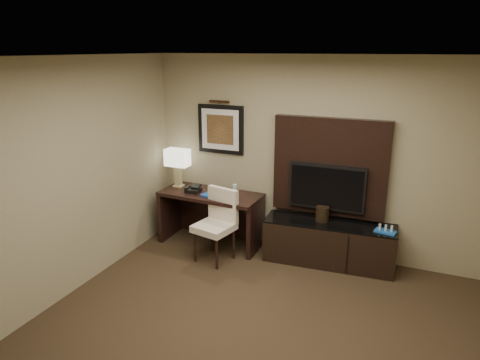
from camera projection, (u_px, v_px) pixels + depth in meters
The scene contains 18 objects.
floor at pixel (235, 360), 3.97m from camera, with size 4.50×5.00×0.01m, color #302215.
ceiling at pixel (234, 58), 3.17m from camera, with size 4.50×5.00×0.01m, color silver.
wall_back at pixel (309, 158), 5.77m from camera, with size 4.50×0.01×2.70m, color #968B65.
wall_left at pixel (35, 192), 4.41m from camera, with size 0.01×5.00×2.70m, color #968B65.
desk at pixel (211, 218), 6.24m from camera, with size 1.46×0.63×0.78m, color black.
credenza at pixel (329, 243), 5.67m from camera, with size 1.69×0.47×0.58m, color black.
tv_wall_panel at pixel (330, 167), 5.63m from camera, with size 1.50×0.12×1.30m, color black.
tv at pixel (327, 187), 5.62m from camera, with size 1.00×0.08×0.60m, color black.
artwork at pixel (221, 129), 6.15m from camera, with size 0.70×0.04×0.70m, color black.
picture_light at pixel (219, 102), 6.00m from camera, with size 0.04×0.04×0.30m, color #422715.
desk_chair at pixel (214, 227), 5.70m from camera, with size 0.47×0.54×0.97m, color #EFE0C8, non-canonical shape.
table_lamp at pixel (178, 167), 6.33m from camera, with size 0.36×0.21×0.59m, color tan, non-canonical shape.
desk_phone at pixel (193, 189), 6.15m from camera, with size 0.20×0.18×0.10m, color black, non-canonical shape.
blue_folder at pixel (214, 194), 6.05m from camera, with size 0.25×0.34×0.02m, color #1946A5.
book at pixel (216, 187), 6.03m from camera, with size 0.16×0.02×0.22m, color #9D977B.
water_bottle at pixel (235, 190), 5.99m from camera, with size 0.05×0.05×0.16m, color silver.
ice_bucket at pixel (322, 214), 5.63m from camera, with size 0.18×0.18×0.20m, color black.
minibar_tray at pixel (386, 229), 5.29m from camera, with size 0.25×0.15×0.09m, color #1A5AAD, non-canonical shape.
Camera 1 is at (1.33, -3.02, 2.77)m, focal length 32.00 mm.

